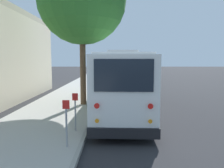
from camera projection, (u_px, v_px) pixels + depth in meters
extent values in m
plane|color=#28282B|center=(120.00, 105.00, 14.07)|extent=(160.00, 160.00, 0.00)
cube|color=#A3A099|center=(64.00, 104.00, 14.09)|extent=(80.00, 4.17, 0.15)
cube|color=gray|center=(97.00, 104.00, 14.07)|extent=(80.00, 0.14, 0.15)
cube|color=white|center=(122.00, 81.00, 12.78)|extent=(11.28, 2.75, 2.81)
cube|color=black|center=(122.00, 102.00, 12.92)|extent=(11.33, 2.80, 0.28)
cube|color=black|center=(122.00, 70.00, 12.71)|extent=(10.36, 2.81, 1.34)
cube|color=black|center=(121.00, 67.00, 18.31)|extent=(0.09, 2.13, 1.41)
cube|color=black|center=(124.00, 75.00, 7.11)|extent=(0.09, 1.96, 1.07)
cube|color=black|center=(121.00, 59.00, 18.24)|extent=(0.09, 1.76, 0.22)
cube|color=white|center=(122.00, 56.00, 12.62)|extent=(10.58, 2.51, 0.10)
cube|color=silver|center=(123.00, 53.00, 10.62)|extent=(2.10, 1.44, 0.20)
cube|color=black|center=(121.00, 89.00, 18.54)|extent=(0.17, 2.46, 0.36)
cube|color=black|center=(123.00, 133.00, 7.29)|extent=(0.17, 2.46, 0.36)
cylinder|color=red|center=(97.00, 106.00, 7.17)|extent=(0.04, 0.18, 0.18)
cylinder|color=orange|center=(97.00, 121.00, 7.22)|extent=(0.03, 0.14, 0.14)
cylinder|color=red|center=(150.00, 106.00, 7.10)|extent=(0.04, 0.18, 0.18)
cylinder|color=orange|center=(150.00, 121.00, 7.16)|extent=(0.03, 0.14, 0.14)
cube|color=white|center=(112.00, 87.00, 18.61)|extent=(0.05, 0.32, 0.18)
cube|color=white|center=(131.00, 87.00, 18.55)|extent=(0.05, 0.32, 0.18)
cube|color=black|center=(105.00, 64.00, 17.96)|extent=(0.06, 0.10, 0.24)
cylinder|color=black|center=(107.00, 92.00, 16.25)|extent=(1.01, 0.33, 1.00)
cylinder|color=slate|center=(107.00, 92.00, 16.25)|extent=(0.46, 0.33, 0.45)
cylinder|color=black|center=(136.00, 92.00, 16.17)|extent=(1.01, 0.33, 1.00)
cylinder|color=slate|center=(136.00, 92.00, 16.17)|extent=(0.46, 0.33, 0.45)
cylinder|color=black|center=(99.00, 113.00, 9.83)|extent=(1.01, 0.33, 1.00)
cylinder|color=slate|center=(99.00, 113.00, 9.83)|extent=(0.46, 0.33, 0.45)
cylinder|color=black|center=(146.00, 114.00, 9.75)|extent=(1.01, 0.33, 1.00)
cylinder|color=slate|center=(146.00, 114.00, 9.75)|extent=(0.46, 0.33, 0.45)
cube|color=tan|center=(114.00, 80.00, 25.68)|extent=(4.14, 1.75, 0.65)
cube|color=black|center=(114.00, 76.00, 25.51)|extent=(1.98, 1.47, 0.48)
cube|color=tan|center=(114.00, 74.00, 25.48)|extent=(1.90, 1.44, 0.05)
cube|color=black|center=(114.00, 81.00, 27.76)|extent=(0.12, 1.60, 0.20)
cube|color=black|center=(113.00, 84.00, 23.65)|extent=(0.12, 1.60, 0.20)
cylinder|color=black|center=(108.00, 81.00, 27.00)|extent=(0.67, 0.22, 0.67)
cylinder|color=slate|center=(108.00, 81.00, 27.00)|extent=(0.30, 0.23, 0.30)
cylinder|color=black|center=(120.00, 81.00, 26.95)|extent=(0.67, 0.22, 0.67)
cylinder|color=slate|center=(120.00, 81.00, 26.95)|extent=(0.30, 0.23, 0.30)
cylinder|color=black|center=(107.00, 83.00, 24.43)|extent=(0.67, 0.22, 0.67)
cylinder|color=slate|center=(107.00, 83.00, 24.43)|extent=(0.30, 0.23, 0.30)
cylinder|color=black|center=(120.00, 83.00, 24.38)|extent=(0.67, 0.22, 0.67)
cylinder|color=slate|center=(120.00, 83.00, 24.38)|extent=(0.30, 0.23, 0.30)
cube|color=silver|center=(114.00, 77.00, 30.91)|extent=(4.04, 1.83, 0.61)
cube|color=black|center=(114.00, 73.00, 30.75)|extent=(1.93, 1.55, 0.48)
cube|color=silver|center=(114.00, 72.00, 30.72)|extent=(1.85, 1.51, 0.05)
cube|color=black|center=(114.00, 77.00, 32.95)|extent=(0.11, 1.70, 0.20)
cube|color=black|center=(115.00, 80.00, 28.92)|extent=(0.11, 1.70, 0.20)
cylinder|color=black|center=(109.00, 77.00, 32.18)|extent=(0.62, 0.21, 0.62)
cylinder|color=slate|center=(109.00, 77.00, 32.18)|extent=(0.28, 0.23, 0.28)
cylinder|color=black|center=(120.00, 77.00, 32.19)|extent=(0.62, 0.21, 0.62)
cylinder|color=slate|center=(120.00, 77.00, 32.19)|extent=(0.28, 0.23, 0.28)
cylinder|color=black|center=(109.00, 79.00, 29.66)|extent=(0.62, 0.21, 0.62)
cylinder|color=slate|center=(109.00, 79.00, 29.66)|extent=(0.28, 0.23, 0.28)
cylinder|color=black|center=(121.00, 79.00, 29.68)|extent=(0.62, 0.21, 0.62)
cylinder|color=slate|center=(121.00, 79.00, 29.68)|extent=(0.28, 0.23, 0.28)
cube|color=maroon|center=(114.00, 74.00, 37.95)|extent=(4.15, 1.86, 0.64)
cube|color=black|center=(114.00, 71.00, 37.78)|extent=(2.00, 1.52, 0.48)
cube|color=maroon|center=(114.00, 69.00, 37.75)|extent=(1.92, 1.49, 0.05)
cube|color=black|center=(115.00, 74.00, 40.01)|extent=(0.16, 1.61, 0.20)
cube|color=black|center=(113.00, 76.00, 35.93)|extent=(0.16, 1.61, 0.20)
cylinder|color=black|center=(110.00, 74.00, 39.28)|extent=(0.66, 0.23, 0.65)
cylinder|color=slate|center=(110.00, 74.00, 39.28)|extent=(0.30, 0.23, 0.29)
cylinder|color=black|center=(119.00, 74.00, 39.20)|extent=(0.66, 0.23, 0.65)
cylinder|color=slate|center=(119.00, 74.00, 39.20)|extent=(0.30, 0.23, 0.29)
cylinder|color=black|center=(109.00, 75.00, 36.73)|extent=(0.66, 0.23, 0.65)
cylinder|color=slate|center=(109.00, 75.00, 36.73)|extent=(0.30, 0.23, 0.29)
cylinder|color=black|center=(118.00, 75.00, 36.64)|extent=(0.66, 0.23, 0.65)
cylinder|color=slate|center=(118.00, 75.00, 36.64)|extent=(0.30, 0.23, 0.29)
cylinder|color=brown|center=(83.00, 69.00, 13.39)|extent=(0.36, 0.36, 4.45)
sphere|color=#2D6B28|center=(82.00, 0.00, 12.94)|extent=(5.27, 5.27, 5.27)
cylinder|color=gray|center=(67.00, 128.00, 6.88)|extent=(0.06, 0.06, 1.23)
cube|color=red|center=(66.00, 105.00, 6.79)|extent=(0.02, 0.22, 0.28)
cylinder|color=gray|center=(75.00, 116.00, 8.47)|extent=(0.06, 0.06, 1.20)
cube|color=red|center=(75.00, 97.00, 8.39)|extent=(0.02, 0.22, 0.28)
cylinder|color=gold|center=(97.00, 86.00, 20.18)|extent=(0.22, 0.22, 0.65)
sphere|color=gold|center=(97.00, 82.00, 20.14)|extent=(0.20, 0.20, 0.20)
cube|color=#BAAD93|center=(1.00, 2.00, 12.38)|extent=(18.36, 0.30, 0.40)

